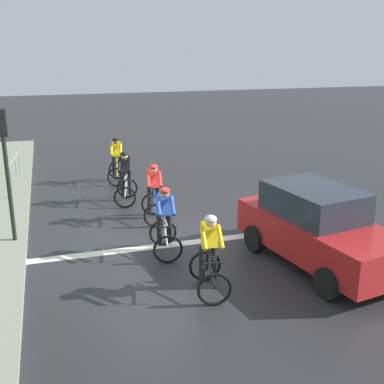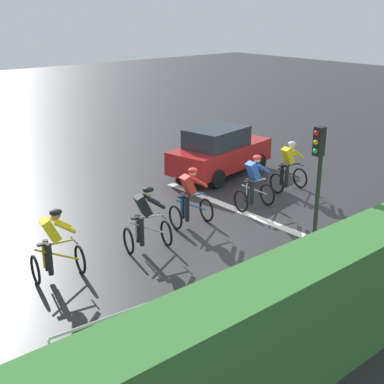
% 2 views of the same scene
% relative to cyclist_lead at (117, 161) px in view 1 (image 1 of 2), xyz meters
% --- Properties ---
extents(ground_plane, '(80.00, 80.00, 0.00)m').
position_rel_cyclist_lead_xyz_m(ground_plane, '(0.12, -5.66, -0.80)').
color(ground_plane, '#28282B').
extents(road_marking_stop_line, '(7.00, 0.30, 0.01)m').
position_rel_cyclist_lead_xyz_m(road_marking_stop_line, '(0.12, -6.09, -0.79)').
color(road_marking_stop_line, silver).
rests_on(road_marking_stop_line, ground).
extents(cyclist_lead, '(0.85, 1.18, 1.66)m').
position_rel_cyclist_lead_xyz_m(cyclist_lead, '(0.00, 0.00, 0.00)').
color(cyclist_lead, black).
rests_on(cyclist_lead, ground).
extents(cyclist_second, '(0.91, 1.21, 1.66)m').
position_rel_cyclist_lead_xyz_m(cyclist_second, '(-0.08, -2.41, 0.00)').
color(cyclist_second, black).
rests_on(cyclist_second, ground).
extents(cyclist_mid, '(0.82, 1.16, 1.66)m').
position_rel_cyclist_lead_xyz_m(cyclist_mid, '(0.41, -4.26, 0.00)').
color(cyclist_mid, black).
rests_on(cyclist_mid, ground).
extents(cyclist_fourth, '(0.81, 1.16, 1.66)m').
position_rel_cyclist_lead_xyz_m(cyclist_fourth, '(0.16, -6.54, 0.00)').
color(cyclist_fourth, black).
rests_on(cyclist_fourth, ground).
extents(cyclist_trailing, '(0.82, 1.16, 1.66)m').
position_rel_cyclist_lead_xyz_m(cyclist_trailing, '(0.56, -8.61, 0.00)').
color(cyclist_trailing, black).
rests_on(cyclist_trailing, ground).
extents(car_red, '(2.39, 4.33, 1.76)m').
position_rel_cyclist_lead_xyz_m(car_red, '(3.28, -8.07, 0.08)').
color(car_red, '#B21E1E').
rests_on(car_red, ground).
extents(traffic_light_near_crossing, '(0.21, 0.31, 3.34)m').
position_rel_cyclist_lead_xyz_m(traffic_light_near_crossing, '(-3.29, -4.86, 1.43)').
color(traffic_light_near_crossing, black).
rests_on(traffic_light_near_crossing, ground).
extents(pedestrian_railing_kerbside, '(0.32, 3.04, 1.03)m').
position_rel_cyclist_lead_xyz_m(pedestrian_railing_kerbside, '(-3.50, 0.28, -0.03)').
color(pedestrian_railing_kerbside, '#999EA3').
rests_on(pedestrian_railing_kerbside, ground).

